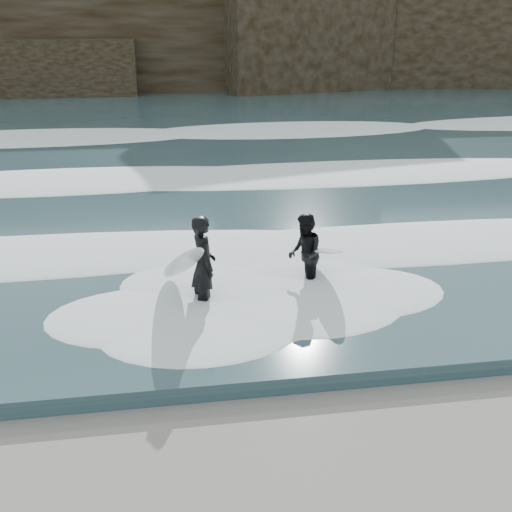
% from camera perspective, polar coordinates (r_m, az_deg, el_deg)
% --- Properties ---
extents(sea, '(90.00, 52.00, 0.30)m').
position_cam_1_polar(sea, '(34.79, -5.62, 11.68)').
color(sea, '#2C484F').
rests_on(sea, ground).
extents(headland, '(70.00, 9.00, 10.00)m').
position_cam_1_polar(headland, '(51.36, -7.21, 19.92)').
color(headland, black).
rests_on(headland, ground).
extents(foam_near, '(60.00, 3.20, 0.20)m').
position_cam_1_polar(foam_near, '(15.35, -0.52, 1.20)').
color(foam_near, white).
rests_on(foam_near, sea).
extents(foam_mid, '(60.00, 4.00, 0.24)m').
position_cam_1_polar(foam_mid, '(22.02, -3.30, 7.24)').
color(foam_mid, white).
rests_on(foam_mid, sea).
extents(foam_far, '(60.00, 4.80, 0.30)m').
position_cam_1_polar(foam_far, '(30.81, -5.12, 11.10)').
color(foam_far, white).
rests_on(foam_far, sea).
extents(surfer_left, '(1.25, 2.05, 1.98)m').
position_cam_1_polar(surfer_left, '(12.38, -5.04, -0.80)').
color(surfer_left, black).
rests_on(surfer_left, ground).
extents(surfer_right, '(1.09, 2.05, 1.72)m').
position_cam_1_polar(surfer_right, '(13.34, 4.56, 0.21)').
color(surfer_right, black).
rests_on(surfer_right, ground).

